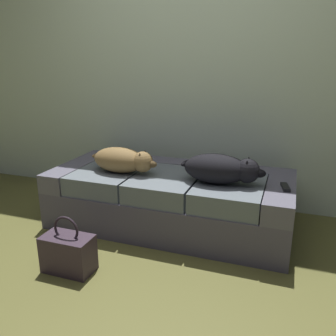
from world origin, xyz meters
name	(u,v)px	position (x,y,z in m)	size (l,w,h in m)	color
ground_plane	(110,301)	(0.00, 0.00, 0.00)	(10.00, 10.00, 0.00)	brown
back_wall	(195,47)	(0.00, 1.67, 1.40)	(6.40, 0.10, 2.80)	silver
couch	(170,199)	(0.00, 1.03, 0.22)	(1.88, 0.84, 0.45)	#4E4B5D
dog_tan	(123,160)	(-0.35, 0.91, 0.55)	(0.58, 0.27, 0.20)	olive
dog_dark	(221,169)	(0.43, 0.91, 0.55)	(0.62, 0.27, 0.21)	black
tv_remote	(285,187)	(0.87, 0.95, 0.46)	(0.04, 0.15, 0.02)	black
handbag	(68,253)	(-0.39, 0.18, 0.13)	(0.32, 0.18, 0.38)	#392B38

